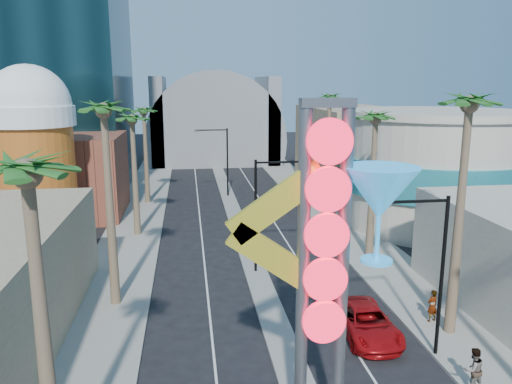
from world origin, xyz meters
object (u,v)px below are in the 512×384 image
neon_sign (347,254)px  pedestrian_b (473,369)px  red_pickup (366,322)px  pedestrian_a (432,306)px

neon_sign → pedestrian_b: (6.48, 2.05, -6.19)m
neon_sign → pedestrian_b: 9.20m
red_pickup → pedestrian_a: pedestrian_a is taller
red_pickup → pedestrian_a: bearing=11.7°
red_pickup → pedestrian_b: pedestrian_b is taller
pedestrian_a → pedestrian_b: pedestrian_b is taller
neon_sign → red_pickup: 10.53m
neon_sign → pedestrian_a: neon_sign is taller
neon_sign → pedestrian_b: size_ratio=6.52×
neon_sign → red_pickup: (3.70, 7.38, -6.53)m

